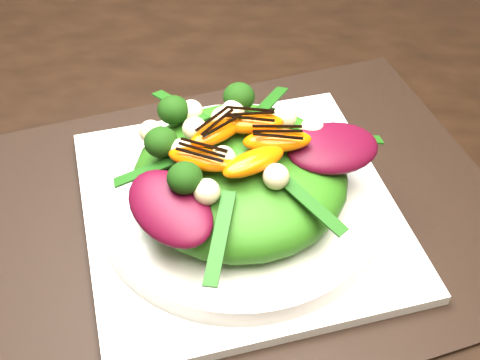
{
  "coord_description": "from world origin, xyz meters",
  "views": [
    {
      "loc": [
        -0.21,
        -0.54,
        1.19
      ],
      "look_at": [
        -0.23,
        -0.15,
        0.8
      ],
      "focal_mm": 48.0,
      "sensor_mm": 36.0,
      "label": 1
    }
  ],
  "objects_px": {
    "plate_base": "(240,210)",
    "salad_bowl": "(240,199)",
    "dining_table": "(455,134)",
    "placemat": "(240,216)",
    "lettuce_mound": "(240,176)",
    "orange_segment": "(241,127)"
  },
  "relations": [
    {
      "from": "lettuce_mound",
      "to": "orange_segment",
      "type": "xyz_separation_m",
      "value": [
        0.0,
        0.02,
        0.04
      ]
    },
    {
      "from": "placemat",
      "to": "plate_base",
      "type": "bearing_deg",
      "value": 180.0
    },
    {
      "from": "dining_table",
      "to": "lettuce_mound",
      "type": "bearing_deg",
      "value": -146.48
    },
    {
      "from": "placemat",
      "to": "lettuce_mound",
      "type": "bearing_deg",
      "value": 180.0
    },
    {
      "from": "dining_table",
      "to": "orange_segment",
      "type": "xyz_separation_m",
      "value": [
        -0.23,
        -0.13,
        0.11
      ]
    },
    {
      "from": "salad_bowl",
      "to": "placemat",
      "type": "bearing_deg",
      "value": 0.0
    },
    {
      "from": "placemat",
      "to": "orange_segment",
      "type": "xyz_separation_m",
      "value": [
        0.0,
        0.02,
        0.09
      ]
    },
    {
      "from": "dining_table",
      "to": "placemat",
      "type": "xyz_separation_m",
      "value": [
        -0.23,
        -0.15,
        0.02
      ]
    },
    {
      "from": "dining_table",
      "to": "plate_base",
      "type": "bearing_deg",
      "value": -146.48
    },
    {
      "from": "plate_base",
      "to": "orange_segment",
      "type": "relative_size",
      "value": 4.88
    },
    {
      "from": "plate_base",
      "to": "orange_segment",
      "type": "height_order",
      "value": "orange_segment"
    },
    {
      "from": "plate_base",
      "to": "salad_bowl",
      "type": "distance_m",
      "value": 0.01
    },
    {
      "from": "lettuce_mound",
      "to": "dining_table",
      "type": "bearing_deg",
      "value": 33.52
    },
    {
      "from": "placemat",
      "to": "lettuce_mound",
      "type": "relative_size",
      "value": 2.61
    },
    {
      "from": "orange_segment",
      "to": "plate_base",
      "type": "bearing_deg",
      "value": -90.15
    },
    {
      "from": "plate_base",
      "to": "salad_bowl",
      "type": "xyz_separation_m",
      "value": [
        0.0,
        0.0,
        0.01
      ]
    },
    {
      "from": "dining_table",
      "to": "plate_base",
      "type": "distance_m",
      "value": 0.27
    },
    {
      "from": "placemat",
      "to": "salad_bowl",
      "type": "distance_m",
      "value": 0.02
    },
    {
      "from": "salad_bowl",
      "to": "dining_table",
      "type": "bearing_deg",
      "value": 33.52
    },
    {
      "from": "salad_bowl",
      "to": "orange_segment",
      "type": "bearing_deg",
      "value": 89.85
    },
    {
      "from": "salad_bowl",
      "to": "orange_segment",
      "type": "relative_size",
      "value": 4.47
    },
    {
      "from": "dining_table",
      "to": "lettuce_mound",
      "type": "distance_m",
      "value": 0.28
    }
  ]
}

